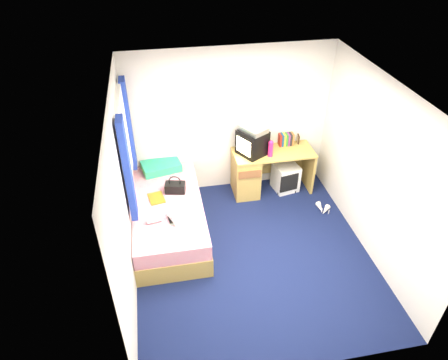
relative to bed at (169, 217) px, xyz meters
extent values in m
plane|color=#0C1438|center=(1.10, -0.70, -0.27)|extent=(3.40, 3.40, 0.00)
plane|color=white|center=(1.10, -0.70, 2.13)|extent=(3.40, 3.40, 0.00)
plane|color=silver|center=(1.10, 1.00, 0.93)|extent=(3.20, 0.00, 3.20)
plane|color=silver|center=(1.10, -2.40, 0.93)|extent=(3.20, 0.00, 3.20)
plane|color=silver|center=(-0.50, -0.70, 0.93)|extent=(0.00, 3.40, 3.40)
plane|color=silver|center=(2.70, -0.70, 0.93)|extent=(0.00, 3.40, 3.40)
cube|color=tan|center=(0.00, 0.00, -0.12)|extent=(1.00, 2.00, 0.30)
cube|color=brown|center=(0.50, -0.40, -0.11)|extent=(0.02, 0.70, 0.18)
cube|color=white|center=(0.00, 0.00, 0.15)|extent=(0.98, 1.98, 0.24)
cube|color=teal|center=(-0.03, 0.85, 0.34)|extent=(0.65, 0.49, 0.13)
cube|color=tan|center=(1.77, 0.72, 0.47)|extent=(1.30, 0.55, 0.03)
cube|color=tan|center=(1.32, 0.72, 0.09)|extent=(0.40, 0.52, 0.72)
cube|color=tan|center=(2.40, 0.72, 0.09)|extent=(0.04, 0.52, 0.72)
cube|color=tan|center=(2.02, 0.97, 0.18)|extent=(0.78, 0.03, 0.55)
cube|color=white|center=(2.01, 0.70, -0.03)|extent=(0.44, 0.44, 0.47)
cube|color=black|center=(1.41, 0.74, 0.68)|extent=(0.52, 0.53, 0.40)
cube|color=#FFEBA1|center=(1.25, 0.65, 0.68)|extent=(0.17, 0.27, 0.25)
cube|color=#B4B4B6|center=(1.41, 0.74, 0.92)|extent=(0.45, 0.49, 0.08)
cube|color=maroon|center=(1.92, 0.90, 0.58)|extent=(0.03, 0.13, 0.20)
cube|color=navy|center=(1.95, 0.90, 0.58)|extent=(0.03, 0.13, 0.20)
cube|color=gold|center=(1.99, 0.90, 0.58)|extent=(0.03, 0.13, 0.20)
cube|color=#337F33|center=(2.02, 0.90, 0.58)|extent=(0.03, 0.13, 0.20)
cube|color=#7F337F|center=(2.06, 0.90, 0.58)|extent=(0.03, 0.13, 0.20)
cube|color=#262626|center=(2.09, 0.90, 0.58)|extent=(0.03, 0.13, 0.20)
cube|color=#B26633|center=(2.13, 0.90, 0.58)|extent=(0.03, 0.13, 0.20)
cube|color=black|center=(2.24, 0.93, 0.55)|extent=(0.04, 0.12, 0.14)
cylinder|color=#EC2167|center=(1.67, 0.61, 0.61)|extent=(0.09, 0.09, 0.25)
cylinder|color=white|center=(1.71, 0.78, 0.57)|extent=(0.05, 0.05, 0.17)
cube|color=black|center=(0.14, 0.23, 0.35)|extent=(0.32, 0.22, 0.15)
torus|color=black|center=(0.14, 0.23, 0.46)|extent=(0.18, 0.05, 0.18)
cube|color=white|center=(0.18, -0.36, 0.33)|extent=(0.41, 0.38, 0.11)
cube|color=yellow|center=(-0.15, 0.12, 0.28)|extent=(0.26, 0.31, 0.01)
cylinder|color=#B4BDC6|center=(-0.20, -0.39, 0.31)|extent=(0.21, 0.10, 0.07)
cube|color=yellow|center=(0.11, -0.51, 0.28)|extent=(0.22, 0.17, 0.01)
cube|color=black|center=(0.02, -0.39, 0.28)|extent=(0.07, 0.17, 0.02)
cube|color=silver|center=(-0.48, 0.20, 1.18)|extent=(0.02, 0.90, 1.10)
cube|color=white|center=(-0.47, 0.20, 1.77)|extent=(0.06, 1.06, 0.08)
cube|color=white|center=(-0.47, 0.20, 0.59)|extent=(0.06, 1.06, 0.08)
cube|color=navy|center=(-0.43, -0.39, 1.13)|extent=(0.08, 0.24, 1.40)
cube|color=navy|center=(-0.43, 0.79, 1.13)|extent=(0.08, 0.24, 1.40)
cone|color=silver|center=(2.39, 0.05, -0.23)|extent=(0.10, 0.23, 0.09)
cone|color=silver|center=(2.45, -0.03, -0.23)|extent=(0.22, 0.22, 0.09)
camera|label=1|loc=(-0.02, -4.50, 3.84)|focal=32.00mm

